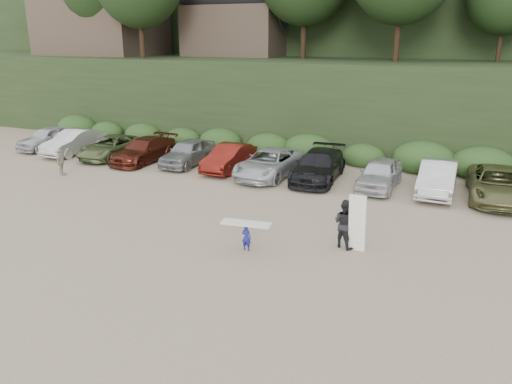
% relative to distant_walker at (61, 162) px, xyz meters
% --- Properties ---
extents(ground, '(120.00, 120.00, 0.00)m').
position_rel_distant_walker_xyz_m(ground, '(14.21, -5.12, -0.78)').
color(ground, tan).
rests_on(ground, ground).
extents(parked_cars, '(39.64, 6.42, 1.63)m').
position_rel_distant_walker_xyz_m(parked_cars, '(12.92, 4.89, 0.00)').
color(parked_cars, silver).
rests_on(parked_cars, ground).
extents(distant_walker, '(0.67, 0.99, 1.56)m').
position_rel_distant_walker_xyz_m(distant_walker, '(0.00, 0.00, 0.00)').
color(distant_walker, '#A4A28B').
rests_on(distant_walker, ground).
extents(child_surfer, '(1.92, 0.79, 1.12)m').
position_rel_distant_walker_xyz_m(child_surfer, '(14.21, -5.16, -0.02)').
color(child_surfer, navy).
rests_on(child_surfer, ground).
extents(adult_surfer, '(1.40, 1.02, 2.24)m').
position_rel_distant_walker_xyz_m(adult_surfer, '(17.52, -3.37, 0.19)').
color(adult_surfer, black).
rests_on(adult_surfer, ground).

